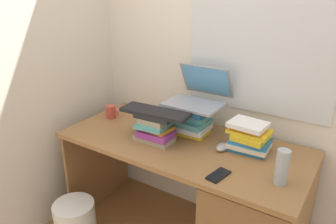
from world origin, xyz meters
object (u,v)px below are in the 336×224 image
at_px(wastebasket, 76,223).
at_px(laptop, 199,94).
at_px(book_stack_tall, 192,120).
at_px(cell_phone, 218,175).
at_px(mug, 111,112).
at_px(keyboard, 155,112).
at_px(book_stack_keyboard_riser, 155,127).
at_px(computer_mouse, 222,147).
at_px(desk, 236,210).
at_px(water_bottle, 282,167).
at_px(book_stack_side, 249,137).

bearing_deg(wastebasket, laptop, 49.04).
distance_m(book_stack_tall, cell_phone, 0.51).
bearing_deg(mug, wastebasket, -81.74).
distance_m(keyboard, mug, 0.51).
distance_m(book_stack_keyboard_riser, computer_mouse, 0.41).
relative_size(keyboard, mug, 3.90).
xyz_separation_m(desk, water_bottle, (0.24, -0.10, 0.42)).
relative_size(mug, cell_phone, 0.79).
bearing_deg(computer_mouse, book_stack_tall, 160.32).
xyz_separation_m(keyboard, wastebasket, (-0.40, -0.35, -0.76)).
distance_m(book_stack_keyboard_riser, wastebasket, 0.85).
xyz_separation_m(mug, cell_phone, (0.96, -0.28, -0.04)).
xyz_separation_m(book_stack_keyboard_riser, cell_phone, (0.49, -0.15, -0.08)).
bearing_deg(wastebasket, keyboard, 41.16).
bearing_deg(book_stack_tall, keyboard, -124.82).
height_order(laptop, water_bottle, laptop).
distance_m(laptop, mug, 0.66).
xyz_separation_m(laptop, computer_mouse, (0.25, -0.16, -0.23)).
relative_size(book_stack_keyboard_riser, cell_phone, 1.81).
relative_size(book_stack_keyboard_riser, book_stack_side, 1.01).
distance_m(desk, wastebasket, 1.05).
height_order(desk, book_stack_tall, book_stack_tall).
height_order(book_stack_side, cell_phone, book_stack_side).
xyz_separation_m(desk, book_stack_side, (-0.01, 0.14, 0.41)).
bearing_deg(water_bottle, mug, 172.08).
height_order(book_stack_side, keyboard, keyboard).
relative_size(book_stack_tall, book_stack_keyboard_riser, 0.92).
bearing_deg(book_stack_tall, book_stack_keyboard_riser, -124.43).
bearing_deg(book_stack_tall, computer_mouse, -19.68).
distance_m(keyboard, computer_mouse, 0.44).
distance_m(desk, keyboard, 0.74).
bearing_deg(book_stack_tall, desk, -21.36).
bearing_deg(cell_phone, book_stack_side, 95.13).
distance_m(book_stack_keyboard_riser, water_bottle, 0.77).
relative_size(desk, cell_phone, 11.04).
bearing_deg(keyboard, laptop, 58.37).
relative_size(mug, wastebasket, 0.36).
bearing_deg(water_bottle, book_stack_tall, 158.11).
distance_m(book_stack_tall, computer_mouse, 0.28).
distance_m(book_stack_side, mug, 0.99).
relative_size(computer_mouse, water_bottle, 0.58).
bearing_deg(keyboard, computer_mouse, 11.70).
bearing_deg(mug, cell_phone, -15.93).
bearing_deg(keyboard, book_stack_side, 16.15).
relative_size(laptop, computer_mouse, 3.34).
bearing_deg(cell_phone, computer_mouse, 120.18).
distance_m(laptop, keyboard, 0.32).
bearing_deg(laptop, water_bottle, -27.43).
bearing_deg(mug, keyboard, -14.69).
bearing_deg(laptop, mug, -166.13).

